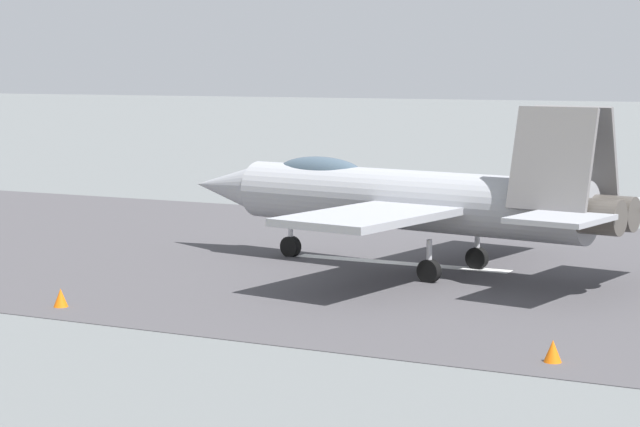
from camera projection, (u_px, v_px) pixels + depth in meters
ground_plane at (411, 265)px, 42.28m from camera, size 400.00×400.00×0.00m
runway_strip at (411, 264)px, 42.27m from camera, size 240.00×26.00×0.02m
fighter_jet at (404, 198)px, 40.86m from camera, size 17.87×14.10×5.69m
marker_cone_near at (553, 351)px, 28.24m from camera, size 0.44×0.44×0.55m
marker_cone_mid at (61, 298)px, 34.74m from camera, size 0.44×0.44×0.55m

